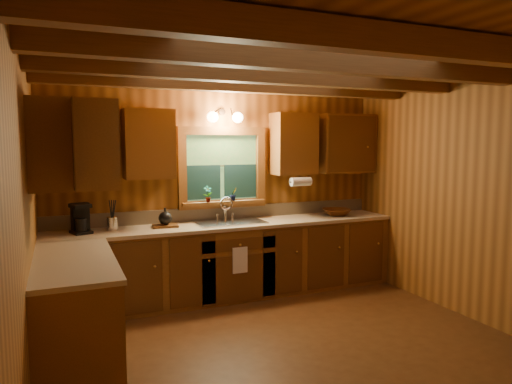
{
  "coord_description": "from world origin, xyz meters",
  "views": [
    {
      "loc": [
        -1.87,
        -3.61,
        1.86
      ],
      "look_at": [
        0.0,
        0.8,
        1.35
      ],
      "focal_mm": 32.77,
      "sensor_mm": 36.0,
      "label": 1
    }
  ],
  "objects_px": {
    "cutting_board": "(165,226)",
    "sink": "(230,226)",
    "coffee_maker": "(81,218)",
    "wicker_basket": "(336,212)"
  },
  "relations": [
    {
      "from": "cutting_board",
      "to": "sink",
      "type": "bearing_deg",
      "value": 2.59
    },
    {
      "from": "sink",
      "to": "cutting_board",
      "type": "xyz_separation_m",
      "value": [
        -0.77,
        0.03,
        0.06
      ]
    },
    {
      "from": "sink",
      "to": "coffee_maker",
      "type": "bearing_deg",
      "value": 179.26
    },
    {
      "from": "coffee_maker",
      "to": "wicker_basket",
      "type": "relative_size",
      "value": 0.88
    },
    {
      "from": "coffee_maker",
      "to": "cutting_board",
      "type": "bearing_deg",
      "value": -18.3
    },
    {
      "from": "cutting_board",
      "to": "wicker_basket",
      "type": "xyz_separation_m",
      "value": [
        2.26,
        -0.05,
        0.03
      ]
    },
    {
      "from": "sink",
      "to": "cutting_board",
      "type": "bearing_deg",
      "value": 177.96
    },
    {
      "from": "sink",
      "to": "wicker_basket",
      "type": "bearing_deg",
      "value": -0.85
    },
    {
      "from": "coffee_maker",
      "to": "cutting_board",
      "type": "xyz_separation_m",
      "value": [
        0.9,
        0.01,
        -0.14
      ]
    },
    {
      "from": "sink",
      "to": "coffee_maker",
      "type": "height_order",
      "value": "coffee_maker"
    }
  ]
}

